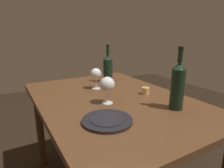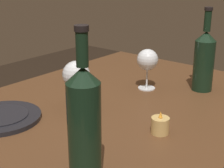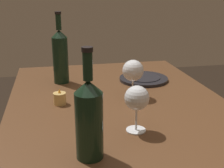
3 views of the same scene
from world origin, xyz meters
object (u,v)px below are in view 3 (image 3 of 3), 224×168
(wine_glass_right, at_px, (137,99))
(votive_candle, at_px, (60,99))
(wine_glass_left, at_px, (133,71))
(dinner_plate, at_px, (144,79))
(wine_bottle_second, at_px, (60,55))
(wine_bottle, at_px, (89,118))

(wine_glass_right, height_order, votive_candle, wine_glass_right)
(wine_glass_left, bearing_deg, dinner_plate, -28.73)
(wine_bottle_second, distance_m, dinner_plate, 0.43)
(wine_glass_right, bearing_deg, wine_bottle, 126.01)
(wine_bottle, relative_size, votive_candle, 4.69)
(wine_glass_left, bearing_deg, wine_glass_right, 166.86)
(wine_glass_left, height_order, dinner_plate, wine_glass_left)
(dinner_plate, bearing_deg, wine_glass_left, 151.27)
(dinner_plate, bearing_deg, wine_bottle, 150.84)
(wine_bottle, distance_m, votive_candle, 0.43)
(wine_bottle_second, distance_m, votive_candle, 0.31)
(wine_bottle, xyz_separation_m, votive_candle, (0.41, 0.07, -0.10))
(wine_glass_left, bearing_deg, wine_bottle, 150.63)
(dinner_plate, bearing_deg, wine_bottle_second, 83.11)
(wine_bottle, height_order, wine_bottle_second, wine_bottle_second)
(wine_bottle, bearing_deg, dinner_plate, -29.16)
(wine_bottle, xyz_separation_m, dinner_plate, (0.65, -0.36, -0.11))
(wine_glass_right, relative_size, votive_candle, 2.34)
(wine_glass_right, xyz_separation_m, votive_candle, (0.29, 0.24, -0.09))
(wine_glass_left, relative_size, wine_bottle, 0.52)
(wine_glass_right, distance_m, wine_bottle_second, 0.61)
(wine_glass_left, height_order, wine_glass_right, wine_glass_left)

